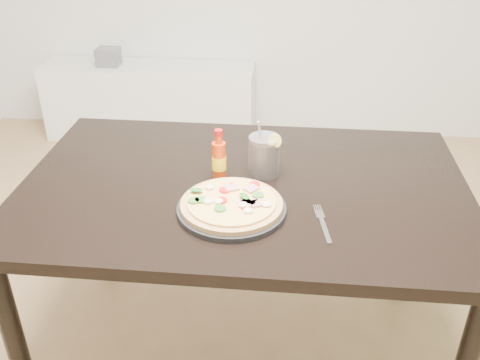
# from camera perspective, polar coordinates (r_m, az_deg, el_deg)

# --- Properties ---
(dining_table) EXTENTS (1.40, 0.90, 0.75)m
(dining_table) POSITION_cam_1_polar(r_m,az_deg,el_deg) (1.72, 0.40, -2.73)
(dining_table) COLOR black
(dining_table) RESTS_ON ground
(plate) EXTENTS (0.31, 0.31, 0.02)m
(plate) POSITION_cam_1_polar(r_m,az_deg,el_deg) (1.54, -0.91, -3.10)
(plate) COLOR black
(plate) RESTS_ON dining_table
(pizza) EXTENTS (0.29, 0.29, 0.03)m
(pizza) POSITION_cam_1_polar(r_m,az_deg,el_deg) (1.53, -0.88, -2.48)
(pizza) COLOR tan
(pizza) RESTS_ON plate
(hot_sauce_bottle) EXTENTS (0.05, 0.05, 0.17)m
(hot_sauce_bottle) POSITION_cam_1_polar(r_m,az_deg,el_deg) (1.67, -2.25, 2.18)
(hot_sauce_bottle) COLOR red
(hot_sauce_bottle) RESTS_ON dining_table
(cola_cup) EXTENTS (0.10, 0.10, 0.19)m
(cola_cup) POSITION_cam_1_polar(r_m,az_deg,el_deg) (1.71, 2.59, 2.55)
(cola_cup) COLOR black
(cola_cup) RESTS_ON dining_table
(fork) EXTENTS (0.05, 0.19, 0.00)m
(fork) POSITION_cam_1_polar(r_m,az_deg,el_deg) (1.51, 8.77, -4.47)
(fork) COLOR silver
(fork) RESTS_ON dining_table
(media_console) EXTENTS (1.40, 0.34, 0.50)m
(media_console) POSITION_cam_1_polar(r_m,az_deg,el_deg) (3.72, -9.51, 8.27)
(media_console) COLOR white
(media_console) RESTS_ON ground
(cd_stack) EXTENTS (0.14, 0.12, 0.11)m
(cd_stack) POSITION_cam_1_polar(r_m,az_deg,el_deg) (3.68, -13.86, 12.64)
(cd_stack) COLOR slate
(cd_stack) RESTS_ON media_console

